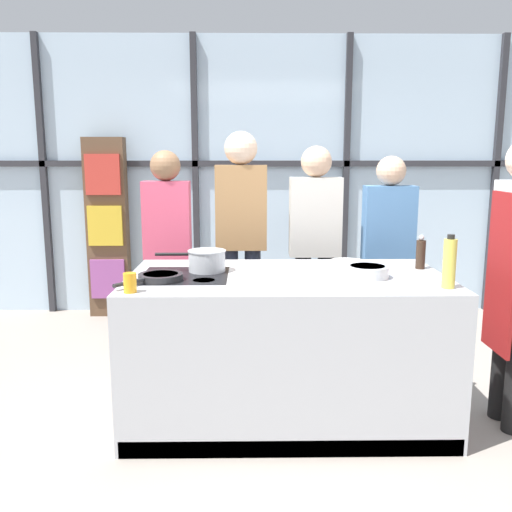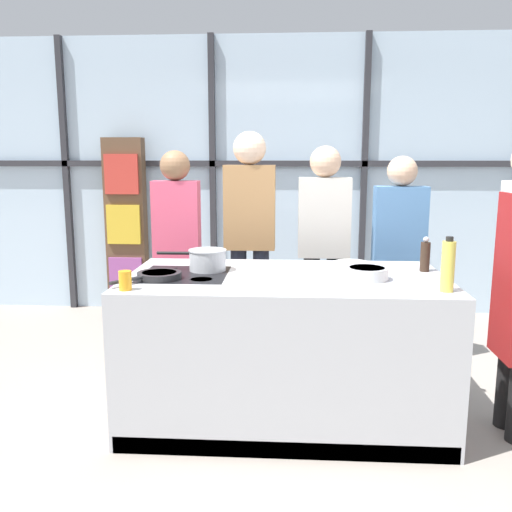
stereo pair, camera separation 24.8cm
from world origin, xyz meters
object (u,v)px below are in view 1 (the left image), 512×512
spectator_center_left (241,229)px  mixing_bowl (367,271)px  juice_glass_near (130,283)px  spectator_far_right (388,245)px  spectator_center_right (315,239)px  frying_pan (160,277)px  spectator_far_left (167,240)px  saucepan (207,260)px  pepper_grinder (421,253)px  oil_bottle (449,263)px  white_plate (347,262)px

spectator_center_left → mixing_bowl: size_ratio=7.17×
juice_glass_near → mixing_bowl: bearing=14.5°
spectator_far_right → mixing_bowl: bearing=69.5°
spectator_center_right → frying_pan: size_ratio=4.20×
spectator_far_left → spectator_center_right: (1.15, 0.00, 0.00)m
mixing_bowl → spectator_center_left: bearing=126.3°
spectator_center_right → saucepan: size_ratio=3.84×
saucepan → pepper_grinder: size_ratio=2.01×
mixing_bowl → juice_glass_near: 1.37m
spectator_center_left → mixing_bowl: (0.76, -1.04, -0.12)m
spectator_center_left → spectator_far_right: (1.15, 0.00, -0.13)m
spectator_center_left → pepper_grinder: (1.15, -0.79, -0.06)m
spectator_far_left → spectator_far_right: spectator_far_left is taller
oil_bottle → juice_glass_near: 1.72m
oil_bottle → saucepan: bearing=161.0°
spectator_center_left → frying_pan: spectator_center_left is taller
spectator_far_right → frying_pan: (-1.61, -1.10, -0.01)m
spectator_center_left → frying_pan: bearing=67.3°
saucepan → white_plate: 0.97m
spectator_far_left → spectator_far_right: 1.72m
spectator_far_right → white_plate: spectator_far_right is taller
frying_pan → juice_glass_near: bearing=-111.5°
saucepan → spectator_far_left: bearing=113.5°
spectator_far_left → pepper_grinder: size_ratio=7.57×
spectator_far_left → juice_glass_near: spectator_far_left is taller
spectator_far_left → spectator_center_left: 0.58m
white_plate → spectator_far_left: bearing=155.8°
frying_pan → saucepan: (0.25, 0.26, 0.05)m
white_plate → oil_bottle: size_ratio=0.82×
frying_pan → pepper_grinder: 1.64m
spectator_far_left → oil_bottle: 2.16m
mixing_bowl → pepper_grinder: size_ratio=1.14×
oil_bottle → spectator_far_left: bearing=142.7°
spectator_center_left → frying_pan: 1.20m
white_plate → juice_glass_near: juice_glass_near is taller
spectator_far_left → frying_pan: bearing=96.0°
frying_pan → white_plate: frying_pan is taller
oil_bottle → spectator_far_right: bearing=89.8°
pepper_grinder → juice_glass_near: (-1.72, -0.59, -0.05)m
spectator_far_right → saucepan: size_ratio=3.67×
white_plate → oil_bottle: bearing=-59.9°
oil_bottle → spectator_center_left: bearing=131.2°
oil_bottle → mixing_bowl: bearing=144.7°
spectator_center_right → spectator_far_right: 0.58m
saucepan → mixing_bowl: bearing=-11.3°
pepper_grinder → spectator_center_left: bearing=145.7°
spectator_far_left → pepper_grinder: spectator_far_left is taller
spectator_far_left → spectator_center_left: (0.57, -0.00, 0.08)m
spectator_center_right → frying_pan: spectator_center_right is taller
saucepan → pepper_grinder: pepper_grinder is taller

